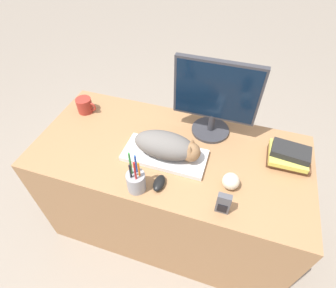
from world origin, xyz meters
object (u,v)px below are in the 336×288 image
monitor (216,96)px  baseball (231,181)px  pen_cup (136,181)px  coffee_mug (85,105)px  keyboard (165,155)px  phone (223,204)px  computer_mouse (159,183)px  cat (168,146)px  book_stack (289,156)px

monitor → baseball: bearing=-64.8°
monitor → pen_cup: monitor is taller
coffee_mug → monitor: bearing=4.2°
keyboard → monitor: 0.39m
phone → monitor: bearing=107.1°
monitor → computer_mouse: (-0.15, -0.44, -0.22)m
computer_mouse → phone: phone is taller
cat → phone: 0.38m
keyboard → book_stack: bearing=15.1°
phone → coffee_mug: bearing=154.9°
phone → baseball: bearing=84.2°
keyboard → phone: 0.40m
keyboard → monitor: size_ratio=0.99×
book_stack → cat: bearing=-164.4°
computer_mouse → phone: (0.30, -0.04, 0.04)m
baseball → pen_cup: bearing=-160.8°
cat → baseball: 0.34m
keyboard → coffee_mug: 0.61m
cat → computer_mouse: cat is taller
baseball → phone: phone is taller
keyboard → monitor: monitor is taller
keyboard → computer_mouse: bearing=-80.0°
monitor → phone: bearing=-72.9°
book_stack → baseball: bearing=-136.2°
computer_mouse → pen_cup: bearing=-153.5°
keyboard → book_stack: book_stack is taller
monitor → computer_mouse: 0.51m
pen_cup → baseball: (0.41, 0.14, -0.02)m
keyboard → coffee_mug: (-0.57, 0.21, 0.03)m
keyboard → pen_cup: (-0.06, -0.22, 0.04)m
coffee_mug → phone: phone is taller
computer_mouse → book_stack: 0.66m
computer_mouse → book_stack: (0.56, 0.34, 0.02)m
book_stack → phone: bearing=-125.0°
monitor → phone: 0.53m
keyboard → pen_cup: size_ratio=1.85×
keyboard → computer_mouse: 0.18m
baseball → phone: size_ratio=0.70×
keyboard → baseball: (0.34, -0.08, 0.03)m
pen_cup → keyboard: bearing=74.4°
cat → baseball: size_ratio=4.21×
book_stack → monitor: bearing=166.3°
coffee_mug → phone: bearing=-25.1°
baseball → book_stack: (0.25, 0.24, 0.00)m
baseball → monitor: bearing=115.2°
monitor → phone: (0.15, -0.48, -0.18)m
coffee_mug → baseball: (0.92, -0.29, -0.00)m
monitor → phone: monitor is taller
pen_cup → phone: bearing=0.6°
cat → phone: (0.31, -0.22, -0.03)m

